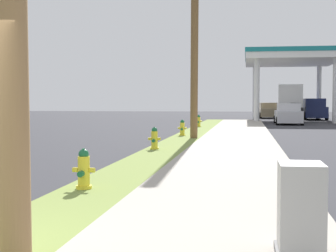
{
  "coord_description": "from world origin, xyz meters",
  "views": [
    {
      "loc": [
        3.42,
        -4.43,
        1.73
      ],
      "look_at": [
        0.8,
        12.38,
        0.89
      ],
      "focal_mm": 54.09,
      "sensor_mm": 36.0,
      "label": 1
    }
  ],
  "objects_px": {
    "fire_hydrant_second": "(154,139)",
    "car_tan_by_near_pump": "(268,111)",
    "truck_navy_at_forecourt": "(312,110)",
    "truck_black_on_apron": "(290,104)",
    "car_silver_by_far_pump": "(288,115)",
    "utility_pole_midground": "(195,36)",
    "fire_hydrant_fourth": "(199,121)",
    "utility_cabinet": "(301,214)",
    "fire_hydrant_third": "(182,129)",
    "fire_hydrant_nearest": "(84,171)"
  },
  "relations": [
    {
      "from": "fire_hydrant_fourth",
      "to": "truck_black_on_apron",
      "type": "height_order",
      "value": "truck_black_on_apron"
    },
    {
      "from": "car_tan_by_near_pump",
      "to": "truck_navy_at_forecourt",
      "type": "height_order",
      "value": "truck_navy_at_forecourt"
    },
    {
      "from": "fire_hydrant_nearest",
      "to": "utility_pole_midground",
      "type": "distance_m",
      "value": 13.21
    },
    {
      "from": "fire_hydrant_third",
      "to": "car_tan_by_near_pump",
      "type": "height_order",
      "value": "car_tan_by_near_pump"
    },
    {
      "from": "utility_cabinet",
      "to": "car_tan_by_near_pump",
      "type": "xyz_separation_m",
      "value": [
        1.56,
        47.27,
        0.15
      ]
    },
    {
      "from": "fire_hydrant_fourth",
      "to": "truck_black_on_apron",
      "type": "xyz_separation_m",
      "value": [
        6.71,
        13.43,
        1.04
      ]
    },
    {
      "from": "fire_hydrant_fourth",
      "to": "utility_cabinet",
      "type": "xyz_separation_m",
      "value": [
        3.55,
        -26.47,
        0.12
      ]
    },
    {
      "from": "fire_hydrant_fourth",
      "to": "utility_pole_midground",
      "type": "distance_m",
      "value": 11.15
    },
    {
      "from": "car_tan_by_near_pump",
      "to": "truck_black_on_apron",
      "type": "xyz_separation_m",
      "value": [
        1.6,
        -7.37,
        0.77
      ]
    },
    {
      "from": "fire_hydrant_fourth",
      "to": "truck_navy_at_forecourt",
      "type": "bearing_deg",
      "value": 62.58
    },
    {
      "from": "utility_pole_midground",
      "to": "utility_cabinet",
      "type": "xyz_separation_m",
      "value": [
        2.76,
        -16.11,
        -3.93
      ]
    },
    {
      "from": "fire_hydrant_fourth",
      "to": "utility_pole_midground",
      "type": "height_order",
      "value": "utility_pole_midground"
    },
    {
      "from": "utility_pole_midground",
      "to": "car_silver_by_far_pump",
      "type": "height_order",
      "value": "utility_pole_midground"
    },
    {
      "from": "fire_hydrant_third",
      "to": "utility_pole_midground",
      "type": "distance_m",
      "value": 4.62
    },
    {
      "from": "fire_hydrant_second",
      "to": "car_silver_by_far_pump",
      "type": "distance_m",
      "value": 22.8
    },
    {
      "from": "utility_pole_midground",
      "to": "truck_navy_at_forecourt",
      "type": "xyz_separation_m",
      "value": [
        8.28,
        27.84,
        -3.58
      ]
    },
    {
      "from": "utility_pole_midground",
      "to": "car_silver_by_far_pump",
      "type": "distance_m",
      "value": 18.34
    },
    {
      "from": "truck_navy_at_forecourt",
      "to": "fire_hydrant_third",
      "type": "bearing_deg",
      "value": -109.38
    },
    {
      "from": "fire_hydrant_third",
      "to": "truck_navy_at_forecourt",
      "type": "height_order",
      "value": "truck_navy_at_forecourt"
    },
    {
      "from": "fire_hydrant_nearest",
      "to": "utility_pole_midground",
      "type": "height_order",
      "value": "utility_pole_midground"
    },
    {
      "from": "fire_hydrant_fourth",
      "to": "car_tan_by_near_pump",
      "type": "xyz_separation_m",
      "value": [
        5.12,
        20.8,
        0.28
      ]
    },
    {
      "from": "fire_hydrant_nearest",
      "to": "utility_cabinet",
      "type": "relative_size",
      "value": 0.76
    },
    {
      "from": "fire_hydrant_second",
      "to": "car_silver_by_far_pump",
      "type": "relative_size",
      "value": 0.17
    },
    {
      "from": "fire_hydrant_nearest",
      "to": "car_tan_by_near_pump",
      "type": "relative_size",
      "value": 0.16
    },
    {
      "from": "truck_navy_at_forecourt",
      "to": "car_tan_by_near_pump",
      "type": "bearing_deg",
      "value": 140.04
    },
    {
      "from": "car_silver_by_far_pump",
      "to": "truck_black_on_apron",
      "type": "relative_size",
      "value": 0.69
    },
    {
      "from": "utility_pole_midground",
      "to": "truck_black_on_apron",
      "type": "relative_size",
      "value": 1.32
    },
    {
      "from": "utility_cabinet",
      "to": "fire_hydrant_second",
      "type": "bearing_deg",
      "value": 107.72
    },
    {
      "from": "fire_hydrant_fourth",
      "to": "utility_cabinet",
      "type": "relative_size",
      "value": 0.76
    },
    {
      "from": "car_tan_by_near_pump",
      "to": "car_silver_by_far_pump",
      "type": "height_order",
      "value": "same"
    },
    {
      "from": "fire_hydrant_third",
      "to": "fire_hydrant_fourth",
      "type": "distance_m",
      "value": 8.28
    },
    {
      "from": "fire_hydrant_third",
      "to": "truck_black_on_apron",
      "type": "bearing_deg",
      "value": 72.83
    },
    {
      "from": "fire_hydrant_third",
      "to": "car_silver_by_far_pump",
      "type": "distance_m",
      "value": 16.24
    },
    {
      "from": "fire_hydrant_second",
      "to": "fire_hydrant_fourth",
      "type": "xyz_separation_m",
      "value": [
        0.06,
        15.16,
        0.0
      ]
    },
    {
      "from": "fire_hydrant_second",
      "to": "car_tan_by_near_pump",
      "type": "bearing_deg",
      "value": 81.81
    },
    {
      "from": "fire_hydrant_nearest",
      "to": "car_tan_by_near_pump",
      "type": "distance_m",
      "value": 44.0
    },
    {
      "from": "fire_hydrant_second",
      "to": "utility_pole_midground",
      "type": "height_order",
      "value": "utility_pole_midground"
    },
    {
      "from": "fire_hydrant_third",
      "to": "truck_black_on_apron",
      "type": "distance_m",
      "value": 22.74
    },
    {
      "from": "car_tan_by_near_pump",
      "to": "car_silver_by_far_pump",
      "type": "bearing_deg",
      "value": -86.17
    },
    {
      "from": "fire_hydrant_nearest",
      "to": "truck_black_on_apron",
      "type": "bearing_deg",
      "value": 79.59
    },
    {
      "from": "fire_hydrant_nearest",
      "to": "fire_hydrant_second",
      "type": "relative_size",
      "value": 1.0
    },
    {
      "from": "car_tan_by_near_pump",
      "to": "fire_hydrant_fourth",
      "type": "bearing_deg",
      "value": -103.83
    },
    {
      "from": "car_silver_by_far_pump",
      "to": "fire_hydrant_third",
      "type": "bearing_deg",
      "value": -111.86
    },
    {
      "from": "fire_hydrant_second",
      "to": "truck_black_on_apron",
      "type": "distance_m",
      "value": 29.4
    },
    {
      "from": "fire_hydrant_second",
      "to": "car_silver_by_far_pump",
      "type": "xyz_separation_m",
      "value": [
        6.11,
        21.96,
        0.28
      ]
    },
    {
      "from": "utility_pole_midground",
      "to": "car_silver_by_far_pump",
      "type": "bearing_deg",
      "value": 72.94
    },
    {
      "from": "fire_hydrant_third",
      "to": "car_tan_by_near_pump",
      "type": "bearing_deg",
      "value": 80.03
    },
    {
      "from": "car_tan_by_near_pump",
      "to": "car_silver_by_far_pump",
      "type": "distance_m",
      "value": 14.03
    },
    {
      "from": "fire_hydrant_nearest",
      "to": "fire_hydrant_second",
      "type": "distance_m",
      "value": 7.75
    },
    {
      "from": "car_tan_by_near_pump",
      "to": "utility_pole_midground",
      "type": "bearing_deg",
      "value": -97.91
    }
  ]
}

